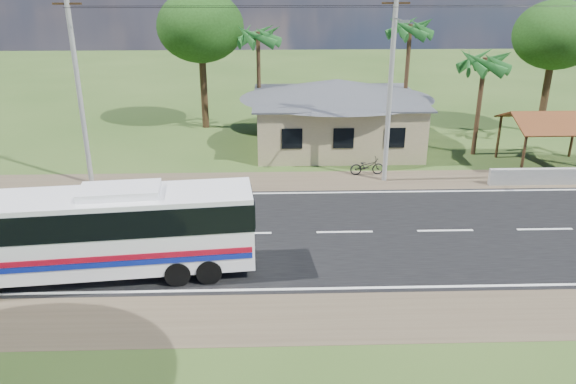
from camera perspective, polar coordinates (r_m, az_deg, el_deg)
The scene contains 13 objects.
ground at distance 25.06m, azimuth 5.78°, elevation -4.10°, with size 120.00×120.00×0.00m, color #2A4518.
road at distance 25.05m, azimuth 5.78°, elevation -4.08°, with size 120.00×16.00×0.03m.
house at distance 36.53m, azimuth 4.93°, elevation 8.65°, with size 12.40×10.00×5.00m.
waiting_shed at distance 35.78m, azimuth 25.38°, elevation 6.50°, with size 5.20×4.48×3.35m.
concrete_barrier at distance 33.48m, azimuth 25.35°, elevation 1.45°, with size 7.00×0.30×0.90m, color #9E9E99.
utility_poles at distance 29.86m, azimuth 9.80°, elevation 11.60°, with size 32.80×2.22×11.00m.
palm_near at distance 36.05m, azimuth 19.34°, elevation 12.34°, with size 2.80×2.80×6.70m.
palm_mid at distance 39.12m, azimuth 12.31°, elevation 15.84°, with size 2.80×2.80×8.20m.
palm_far at distance 38.57m, azimuth -3.07°, elevation 15.48°, with size 2.80×2.80×7.70m.
tree_behind_house at distance 40.79m, azimuth -8.88°, elevation 16.23°, with size 6.00×6.00×9.61m.
tree_behind_shed at distance 43.09m, azimuth 25.52°, elevation 14.15°, with size 5.60×5.60×9.02m.
coach_bus at distance 21.84m, azimuth -18.78°, elevation -3.38°, with size 11.66×3.61×3.56m.
motorcycle at distance 31.98m, azimuth 8.03°, elevation 2.62°, with size 0.67×1.93×1.01m, color black.
Camera 1 is at (-3.22, -22.33, 10.89)m, focal length 35.00 mm.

